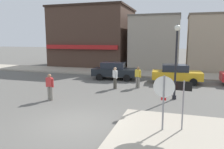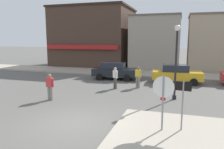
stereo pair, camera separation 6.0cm
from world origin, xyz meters
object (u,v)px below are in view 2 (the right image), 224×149
Objects in this scene: parked_car_nearest at (115,70)px; pedestrian_kerb_side at (138,77)px; lamp_post at (176,51)px; parked_car_second at (177,74)px; stop_sign at (163,96)px; pedestrian_crossing_far at (50,86)px; pedestrian_crossing_near at (115,77)px; one_way_sign at (183,101)px.

pedestrian_kerb_side is (2.73, -2.92, 0.06)m from parked_car_nearest.
lamp_post reaches higher than parked_car_nearest.
parked_car_nearest is 1.00× the size of parked_car_second.
stop_sign reaches higher than parked_car_nearest.
lamp_post is at bearing 18.72° from pedestrian_crossing_far.
lamp_post is at bearing -21.16° from pedestrian_crossing_near.
pedestrian_kerb_side is at bearing -46.84° from parked_car_nearest.
parked_car_nearest is at bearing 135.32° from lamp_post.
pedestrian_crossing_far and pedestrian_kerb_side have the same top height.
stop_sign is 10.49m from parked_car_second.
one_way_sign reaches higher than parked_car_second.
pedestrian_crossing_near is (-4.29, 1.66, -2.09)m from lamp_post.
parked_car_second is 2.56× the size of pedestrian_crossing_near.
lamp_post is 1.10× the size of parked_car_nearest.
parked_car_nearest is 2.56× the size of pedestrian_kerb_side.
pedestrian_crossing_far is (-2.89, -4.10, 0.00)m from pedestrian_crossing_near.
parked_car_nearest is at bearing 133.16° from pedestrian_kerb_side.
one_way_sign is 0.46× the size of lamp_post.
pedestrian_crossing_far reaches higher than parked_car_second.
parked_car_nearest is (-5.15, 10.67, -0.71)m from stop_sign.
stop_sign is 11.87m from parked_car_nearest.
parked_car_nearest is 8.03m from pedestrian_crossing_far.
parked_car_second is at bearing 89.91° from lamp_post.
parked_car_second is 2.56× the size of pedestrian_kerb_side.
lamp_post is 4.25m from pedestrian_kerb_side.
stop_sign is 8.15m from pedestrian_kerb_side.
pedestrian_crossing_far is (-7.18, -2.43, -2.09)m from lamp_post.
pedestrian_crossing_far is (-6.86, 2.83, -0.65)m from stop_sign.
one_way_sign is 1.30× the size of pedestrian_kerb_side.
pedestrian_kerb_side reaches higher than parked_car_second.
parked_car_second is (0.01, 5.20, -2.15)m from lamp_post.
parked_car_second is at bearing -2.17° from parked_car_nearest.
pedestrian_crossing_near is at bearing -151.79° from pedestrian_kerb_side.
pedestrian_crossing_near and pedestrian_crossing_far have the same top height.
parked_car_second is at bearing 46.72° from pedestrian_crossing_far.
parked_car_second is at bearing 44.59° from pedestrian_kerb_side.
lamp_post is at bearing -42.35° from pedestrian_kerb_side.
lamp_post is 2.82× the size of pedestrian_kerb_side.
lamp_post reaches higher than pedestrian_crossing_near.
parked_car_nearest is 5.48m from parked_car_second.
stop_sign is at bearing -91.81° from parked_car_second.
stop_sign is 1.43× the size of pedestrian_crossing_near.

